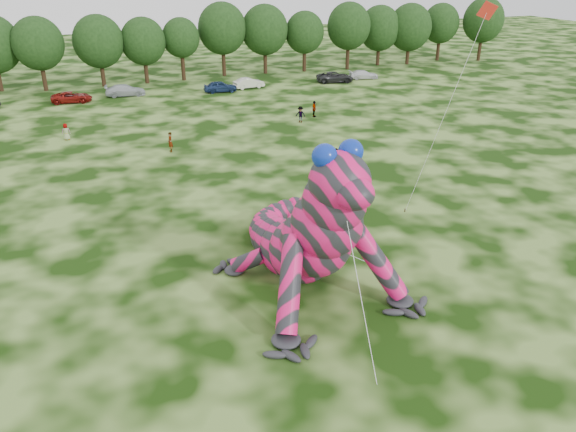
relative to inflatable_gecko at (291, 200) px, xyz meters
The scene contains 26 objects.
ground 5.79m from the inflatable_gecko, 10.88° to the right, with size 240.00×240.00×0.00m, color #16330A.
inflatable_gecko is the anchor object (origin of this frame).
flying_kite 15.26m from the inflatable_gecko, 10.95° to the left, with size 3.33×3.11×14.20m.
tree_6 57.67m from the inflatable_gecko, 103.92° to the left, with size 6.52×5.86×9.49m, color black, non-canonical shape.
tree_7 56.46m from the inflatable_gecko, 96.51° to the left, with size 6.68×6.01×9.48m, color black, non-canonical shape.
tree_8 56.28m from the inflatable_gecko, 90.55° to the left, with size 6.14×5.53×8.94m, color black, non-canonical shape.
tree_9 56.84m from the inflatable_gecko, 85.21° to the left, with size 5.27×4.74×8.68m, color black, non-canonical shape.
tree_10 58.93m from the inflatable_gecko, 79.17° to the left, with size 7.09×6.38×10.50m, color black, non-canonical shape.
tree_11 60.09m from the inflatable_gecko, 73.10° to the left, with size 7.01×6.31×10.07m, color black, non-canonical shape.
tree_12 61.76m from the inflatable_gecko, 67.44° to the left, with size 5.99×5.39×8.97m, color black, non-canonical shape.
tree_13 64.29m from the inflatable_gecko, 61.36° to the left, with size 6.83×6.15×10.13m, color black, non-canonical shape.
tree_14 68.89m from the inflatable_gecko, 57.37° to the left, with size 6.82×6.14×9.40m, color black, non-canonical shape.
tree_15 70.95m from the inflatable_gecko, 53.55° to the left, with size 7.17×6.45×9.63m, color black, non-canonical shape.
tree_16 76.52m from the inflatable_gecko, 50.06° to the left, with size 6.26×5.63×9.37m, color black, non-canonical shape.
tree_17 78.90m from the inflatable_gecko, 45.17° to the left, with size 6.98×6.28×10.30m, color black, non-canonical shape.
car_2 48.85m from the inflatable_gecko, 102.73° to the left, with size 2.20×4.77×1.33m, color maroon.
car_3 49.28m from the inflatable_gecko, 94.93° to the left, with size 2.02×4.98×1.44m, color #B2B8BD.
car_4 47.70m from the inflatable_gecko, 80.65° to the left, with size 1.73×4.31×1.47m, color navy.
car_5 49.58m from the inflatable_gecko, 76.00° to the left, with size 1.47×4.22×1.39m, color silver.
car_6 53.63m from the inflatable_gecko, 62.63° to the left, with size 2.42×5.24×1.46m, color black.
car_7 56.75m from the inflatable_gecko, 58.57° to the left, with size 1.76×4.32×1.25m, color silver.
spectator_4 33.52m from the inflatable_gecko, 110.19° to the left, with size 0.79×0.51×1.61m, color gray.
spectator_3 34.27m from the inflatable_gecko, 65.03° to the left, with size 1.04×0.44×1.78m, color gray.
spectator_2 31.92m from the inflatable_gecko, 67.51° to the left, with size 1.11×0.64×1.73m, color gray.
spectator_0 24.45m from the inflatable_gecko, 96.31° to the left, with size 0.67×0.44×1.83m, color gray.
spectator_5 18.14m from the inflatable_gecko, 57.12° to the left, with size 1.57×0.50×1.69m, color gray.
Camera 1 is at (-13.34, -24.94, 16.11)m, focal length 35.00 mm.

